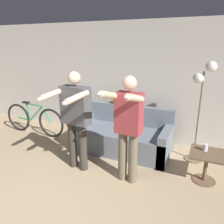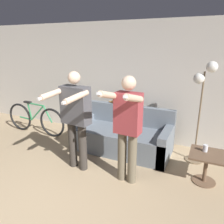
{
  "view_description": "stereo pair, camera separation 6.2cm",
  "coord_description": "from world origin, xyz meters",
  "px_view_note": "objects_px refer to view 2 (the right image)",
  "views": [
    {
      "loc": [
        1.97,
        -1.4,
        2.13
      ],
      "look_at": [
        0.47,
        1.98,
        0.96
      ],
      "focal_mm": 35.0,
      "sensor_mm": 36.0,
      "label": 1
    },
    {
      "loc": [
        2.03,
        -1.38,
        2.13
      ],
      "look_at": [
        0.47,
        1.98,
        0.96
      ],
      "focal_mm": 35.0,
      "sensor_mm": 36.0,
      "label": 2
    }
  ],
  "objects_px": {
    "cup": "(205,148)",
    "couch": "(123,137)",
    "cat": "(120,101)",
    "bicycle": "(35,119)",
    "person_left": "(75,114)",
    "side_table": "(206,161)",
    "person_right": "(127,124)",
    "floor_lamp": "(203,89)"
  },
  "relations": [
    {
      "from": "person_right",
      "to": "side_table",
      "type": "xyz_separation_m",
      "value": [
        1.15,
        0.5,
        -0.62
      ]
    },
    {
      "from": "person_left",
      "to": "cat",
      "type": "relative_size",
      "value": 3.64
    },
    {
      "from": "couch",
      "to": "floor_lamp",
      "type": "bearing_deg",
      "value": 6.09
    },
    {
      "from": "cup",
      "to": "side_table",
      "type": "bearing_deg",
      "value": -57.97
    },
    {
      "from": "floor_lamp",
      "to": "side_table",
      "type": "relative_size",
      "value": 3.58
    },
    {
      "from": "bicycle",
      "to": "person_left",
      "type": "bearing_deg",
      "value": -26.55
    },
    {
      "from": "side_table",
      "to": "cup",
      "type": "distance_m",
      "value": 0.21
    },
    {
      "from": "couch",
      "to": "bicycle",
      "type": "bearing_deg",
      "value": -177.69
    },
    {
      "from": "couch",
      "to": "bicycle",
      "type": "relative_size",
      "value": 1.15
    },
    {
      "from": "side_table",
      "to": "person_left",
      "type": "bearing_deg",
      "value": -166.53
    },
    {
      "from": "couch",
      "to": "person_right",
      "type": "xyz_separation_m",
      "value": [
        0.47,
        -1.0,
        0.69
      ]
    },
    {
      "from": "person_right",
      "to": "person_left",
      "type": "bearing_deg",
      "value": -176.68
    },
    {
      "from": "cat",
      "to": "cup",
      "type": "xyz_separation_m",
      "value": [
        1.78,
        -0.78,
        -0.39
      ]
    },
    {
      "from": "side_table",
      "to": "cup",
      "type": "bearing_deg",
      "value": 122.03
    },
    {
      "from": "cat",
      "to": "floor_lamp",
      "type": "height_order",
      "value": "floor_lamp"
    },
    {
      "from": "cat",
      "to": "side_table",
      "type": "bearing_deg",
      "value": -24.81
    },
    {
      "from": "cat",
      "to": "bicycle",
      "type": "distance_m",
      "value": 2.18
    },
    {
      "from": "person_left",
      "to": "bicycle",
      "type": "xyz_separation_m",
      "value": [
        -1.81,
        0.9,
        -0.63
      ]
    },
    {
      "from": "cup",
      "to": "couch",
      "type": "bearing_deg",
      "value": 164.63
    },
    {
      "from": "floor_lamp",
      "to": "bicycle",
      "type": "bearing_deg",
      "value": -176.23
    },
    {
      "from": "person_left",
      "to": "floor_lamp",
      "type": "bearing_deg",
      "value": 36.9
    },
    {
      "from": "side_table",
      "to": "cup",
      "type": "relative_size",
      "value": 4.67
    },
    {
      "from": "bicycle",
      "to": "couch",
      "type": "bearing_deg",
      "value": 2.31
    },
    {
      "from": "bicycle",
      "to": "person_right",
      "type": "bearing_deg",
      "value": -18.33
    },
    {
      "from": "couch",
      "to": "cat",
      "type": "height_order",
      "value": "cat"
    },
    {
      "from": "couch",
      "to": "cup",
      "type": "height_order",
      "value": "couch"
    },
    {
      "from": "bicycle",
      "to": "cat",
      "type": "bearing_deg",
      "value": 11.95
    },
    {
      "from": "person_left",
      "to": "side_table",
      "type": "height_order",
      "value": "person_left"
    },
    {
      "from": "person_right",
      "to": "bicycle",
      "type": "bearing_deg",
      "value": 165.11
    },
    {
      "from": "floor_lamp",
      "to": "side_table",
      "type": "bearing_deg",
      "value": -72.78
    },
    {
      "from": "person_right",
      "to": "bicycle",
      "type": "relative_size",
      "value": 0.99
    },
    {
      "from": "side_table",
      "to": "couch",
      "type": "bearing_deg",
      "value": 162.85
    },
    {
      "from": "person_left",
      "to": "side_table",
      "type": "bearing_deg",
      "value": 18.83
    },
    {
      "from": "person_right",
      "to": "floor_lamp",
      "type": "relative_size",
      "value": 0.92
    },
    {
      "from": "person_right",
      "to": "cat",
      "type": "bearing_deg",
      "value": 120.29
    },
    {
      "from": "cup",
      "to": "bicycle",
      "type": "xyz_separation_m",
      "value": [
        -3.84,
        0.34,
        -0.19
      ]
    },
    {
      "from": "person_right",
      "to": "bicycle",
      "type": "height_order",
      "value": "person_right"
    },
    {
      "from": "side_table",
      "to": "bicycle",
      "type": "relative_size",
      "value": 0.3
    },
    {
      "from": "couch",
      "to": "cat",
      "type": "xyz_separation_m",
      "value": [
        -0.21,
        0.34,
        0.66
      ]
    },
    {
      "from": "couch",
      "to": "side_table",
      "type": "bearing_deg",
      "value": -17.15
    },
    {
      "from": "floor_lamp",
      "to": "bicycle",
      "type": "distance_m",
      "value": 3.83
    },
    {
      "from": "couch",
      "to": "floor_lamp",
      "type": "height_order",
      "value": "floor_lamp"
    }
  ]
}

